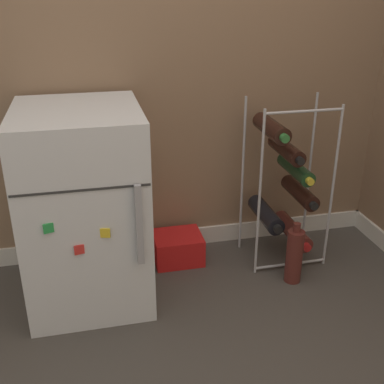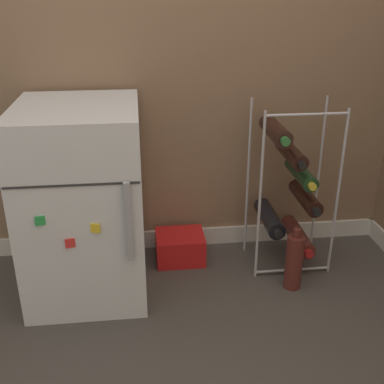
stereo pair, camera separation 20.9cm
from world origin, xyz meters
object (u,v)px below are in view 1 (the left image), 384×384
at_px(wine_rack, 285,185).
at_px(soda_box, 178,248).
at_px(mini_fridge, 85,206).
at_px(loose_bottle_floor, 294,256).

bearing_deg(wine_rack, soda_box, 171.73).
bearing_deg(mini_fridge, loose_bottle_floor, -8.29).
distance_m(wine_rack, loose_bottle_floor, 0.33).
distance_m(wine_rack, soda_box, 0.59).
height_order(mini_fridge, loose_bottle_floor, mini_fridge).
distance_m(mini_fridge, soda_box, 0.56).
bearing_deg(soda_box, mini_fridge, -159.15).
relative_size(mini_fridge, loose_bottle_floor, 2.79).
bearing_deg(soda_box, wine_rack, -8.27).
xyz_separation_m(mini_fridge, soda_box, (0.41, 0.16, -0.34)).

